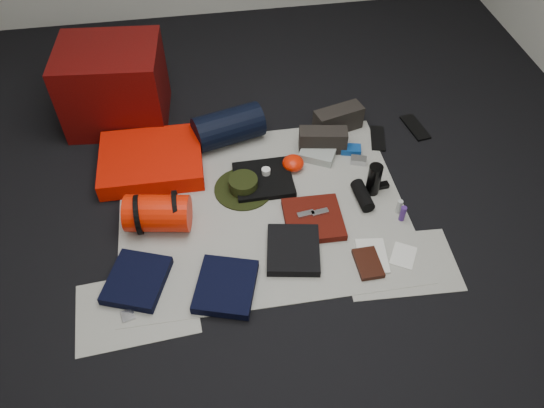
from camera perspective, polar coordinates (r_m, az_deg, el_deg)
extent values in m
cube|color=black|center=(3.02, -1.05, -0.55)|extent=(4.50, 4.50, 0.02)
cube|color=beige|center=(3.01, -1.05, -0.38)|extent=(1.60, 1.30, 0.01)
cube|color=beige|center=(2.70, -14.32, -10.85)|extent=(0.61, 0.44, 0.00)
cube|color=beige|center=(2.85, 13.63, -6.23)|extent=(0.60, 0.43, 0.00)
cube|color=#500705|center=(3.59, -16.64, 12.15)|extent=(0.67, 0.57, 0.52)
cube|color=red|center=(3.28, -12.85, 4.59)|extent=(0.61, 0.50, 0.11)
cylinder|color=red|center=(2.91, -12.19, -0.98)|extent=(0.37, 0.26, 0.20)
cylinder|color=black|center=(2.92, -14.15, -1.13)|extent=(0.02, 0.22, 0.22)
cylinder|color=black|center=(2.90, -10.25, -0.66)|extent=(0.03, 0.22, 0.22)
cylinder|color=black|center=(3.35, -4.71, 8.26)|extent=(0.47, 0.32, 0.22)
cylinder|color=black|center=(3.10, -3.08, 1.65)|extent=(0.36, 0.36, 0.01)
cylinder|color=black|center=(3.07, -3.11, 2.19)|extent=(0.17, 0.17, 0.07)
cube|color=black|center=(3.32, 5.49, 6.87)|extent=(0.31, 0.16, 0.15)
cube|color=black|center=(3.48, 7.13, 9.02)|extent=(0.33, 0.20, 0.16)
cube|color=black|center=(3.50, 11.29, 6.93)|extent=(0.14, 0.25, 0.01)
cube|color=black|center=(3.64, 15.14, 7.97)|extent=(0.13, 0.27, 0.01)
cube|color=black|center=(2.76, -14.33, -7.94)|extent=(0.37, 0.39, 0.05)
cube|color=black|center=(2.67, -4.99, -8.83)|extent=(0.37, 0.39, 0.05)
cube|color=black|center=(2.79, 2.30, -4.94)|extent=(0.32, 0.36, 0.05)
cube|color=black|center=(3.14, -0.92, 2.67)|extent=(0.34, 0.32, 0.03)
cube|color=#4B0F08|center=(2.93, 4.47, -1.63)|extent=(0.32, 0.32, 0.04)
ellipsoid|color=red|center=(3.20, 2.28, 4.42)|extent=(0.17, 0.17, 0.09)
cube|color=#929A93|center=(3.30, 4.95, 5.45)|extent=(0.26, 0.24, 0.05)
cylinder|color=black|center=(3.07, 10.92, 2.61)|extent=(0.10, 0.10, 0.20)
cylinder|color=black|center=(3.06, 9.71, 0.90)|extent=(0.09, 0.20, 0.08)
cube|color=#BBBBC0|center=(3.29, 9.28, 4.66)|extent=(0.11, 0.08, 0.04)
cube|color=navy|center=(3.36, 8.48, 5.82)|extent=(0.14, 0.10, 0.04)
cylinder|color=#432371|center=(3.00, 13.88, -1.00)|extent=(0.04, 0.04, 0.10)
cylinder|color=#B0B5B0|center=(3.04, 13.53, -0.27)|extent=(0.03, 0.03, 0.09)
cube|color=black|center=(2.79, 10.29, -6.29)|extent=(0.13, 0.19, 0.03)
cube|color=silver|center=(2.83, 10.72, -5.50)|extent=(0.18, 0.24, 0.01)
cube|color=silver|center=(2.88, 13.95, -5.41)|extent=(0.18, 0.19, 0.01)
cube|color=black|center=(3.17, 11.51, 1.92)|extent=(0.11, 0.05, 0.03)
cube|color=#BBBBC0|center=(2.68, -15.24, -11.50)|extent=(0.07, 0.07, 0.01)
cylinder|color=silver|center=(3.14, -0.65, 3.54)|extent=(0.05, 0.05, 0.04)
cube|color=#BBBBC0|center=(2.92, 3.65, -1.08)|extent=(0.10, 0.05, 0.01)
cube|color=#BBBBC0|center=(2.93, 5.18, -0.88)|extent=(0.10, 0.05, 0.01)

